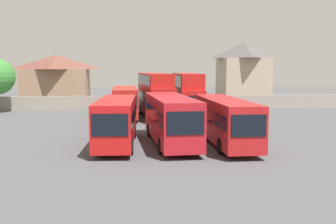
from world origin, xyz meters
TOP-DOWN VIEW (x-y plane):
  - ground at (0.00, 18.00)m, footprint 140.00×140.00m
  - depot_boundary_wall at (0.00, 25.86)m, footprint 56.00×0.50m
  - bus_1 at (-3.99, -0.14)m, footprint 2.93×10.36m
  - bus_2 at (-0.09, 0.08)m, footprint 3.22×11.47m
  - bus_3 at (3.84, -0.25)m, footprint 2.61×11.87m
  - bus_4 at (-3.57, 16.13)m, footprint 2.82×10.47m
  - bus_5 at (-0.20, 16.30)m, footprint 3.51×11.99m
  - bus_6 at (3.40, 16.13)m, footprint 2.64×10.96m
  - house_terrace_left at (-14.19, 35.34)m, footprint 10.07×8.38m
  - house_terrace_centre at (15.40, 36.33)m, footprint 7.70×8.24m

SIDE VIEW (x-z plane):
  - ground at x=0.00m, z-range 0.00..0.00m
  - depot_boundary_wall at x=0.00m, z-range 0.00..1.80m
  - bus_3 at x=3.84m, z-range 0.24..3.53m
  - bus_1 at x=-3.99m, z-range 0.24..3.57m
  - bus_4 at x=-3.57m, z-range 0.24..3.59m
  - bus_2 at x=-0.09m, z-range 0.25..3.73m
  - bus_6 at x=3.40m, z-range 0.31..5.24m
  - bus_5 at x=-0.20m, z-range 0.31..5.25m
  - house_terrace_left at x=-14.19m, z-range 0.08..7.56m
  - house_terrace_centre at x=15.40m, z-range 0.09..9.73m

